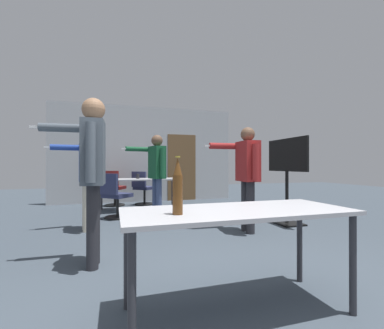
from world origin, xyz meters
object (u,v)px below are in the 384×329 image
object	(u,v)px
person_near_casual	(156,168)
beer_bottle	(178,187)
person_right_polo	(86,170)
office_chair_mid_tucked	(115,197)
office_chair_far_left	(114,189)
person_center_tall	(247,169)
person_far_watching	(92,163)
drink_cup	(138,176)
tv_screen	(287,171)
office_chair_far_right	(143,189)

from	to	relation	value
person_near_casual	beer_bottle	world-z (taller)	person_near_casual
person_right_polo	office_chair_mid_tucked	xyz separation A→B (m)	(0.47, 0.88, -0.58)
office_chair_far_left	person_center_tall	bearing A→B (deg)	-32.52
person_far_watching	drink_cup	bearing A→B (deg)	-10.78
person_far_watching	beer_bottle	xyz separation A→B (m)	(0.63, -1.30, -0.17)
person_near_casual	office_chair_mid_tucked	world-z (taller)	person_near_casual
tv_screen	person_far_watching	size ratio (longest dim) A/B	0.88
tv_screen	beer_bottle	world-z (taller)	tv_screen
person_near_casual	drink_cup	distance (m)	1.34
person_center_tall	office_chair_far_left	size ratio (longest dim) A/B	1.81
person_center_tall	person_far_watching	bearing A→B (deg)	111.81
person_far_watching	office_chair_far_left	xyz separation A→B (m)	(0.21, 4.20, -0.67)
office_chair_mid_tucked	person_far_watching	bearing A→B (deg)	-53.49
person_near_casual	drink_cup	bearing A→B (deg)	-5.75
office_chair_mid_tucked	office_chair_far_right	xyz separation A→B (m)	(0.74, 1.67, -0.00)
office_chair_far_left	drink_cup	bearing A→B (deg)	-26.42
person_near_casual	drink_cup	xyz separation A→B (m)	(-0.25, 1.30, -0.22)
person_near_casual	person_center_tall	world-z (taller)	person_center_tall
person_near_casual	beer_bottle	bearing A→B (deg)	156.65
office_chair_far_right	person_center_tall	bearing A→B (deg)	-27.05
person_far_watching	office_chair_mid_tucked	distance (m)	2.62
office_chair_far_left	beer_bottle	bearing A→B (deg)	-59.52
person_right_polo	drink_cup	distance (m)	2.09
person_near_casual	person_far_watching	distance (m)	2.40
person_right_polo	office_chair_far_right	bearing A→B (deg)	-33.77
office_chair_far_left	drink_cup	world-z (taller)	office_chair_far_left
office_chair_mid_tucked	office_chair_far_right	bearing A→B (deg)	108.20
office_chair_mid_tucked	office_chair_far_left	world-z (taller)	office_chair_far_left
person_right_polo	office_chair_far_right	world-z (taller)	person_right_polo
person_center_tall	office_chair_far_left	bearing A→B (deg)	34.36
person_far_watching	office_chair_mid_tucked	world-z (taller)	person_far_watching
tv_screen	beer_bottle	bearing A→B (deg)	-48.14
office_chair_far_right	office_chair_far_left	bearing A→B (deg)	-139.61
tv_screen	office_chair_far_right	world-z (taller)	tv_screen
person_far_watching	beer_bottle	size ratio (longest dim) A/B	4.68
office_chair_mid_tucked	drink_cup	bearing A→B (deg)	102.32
person_near_casual	drink_cup	size ratio (longest dim) A/B	14.37
person_right_polo	office_chair_far_left	xyz separation A→B (m)	(0.44, 2.57, -0.57)
person_right_polo	office_chair_far_right	size ratio (longest dim) A/B	1.82
person_right_polo	beer_bottle	distance (m)	3.05
person_right_polo	person_center_tall	size ratio (longest dim) A/B	0.98
office_chair_mid_tucked	beer_bottle	distance (m)	3.87
person_near_casual	beer_bottle	xyz separation A→B (m)	(-0.40, -3.46, -0.09)
person_far_watching	beer_bottle	distance (m)	1.45
person_far_watching	office_chair_far_right	world-z (taller)	person_far_watching
drink_cup	person_far_watching	bearing A→B (deg)	-102.76
tv_screen	person_near_casual	bearing A→B (deg)	-114.90
tv_screen	office_chair_far_left	world-z (taller)	tv_screen
tv_screen	office_chair_mid_tucked	distance (m)	3.42
tv_screen	office_chair_mid_tucked	bearing A→B (deg)	-114.74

